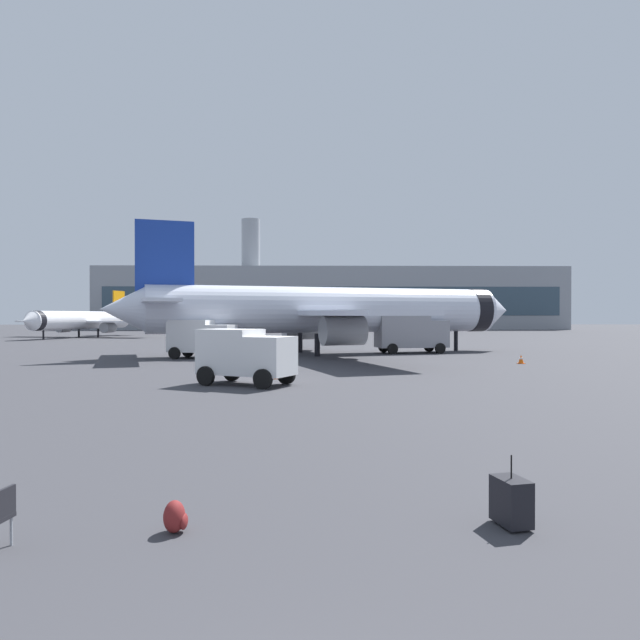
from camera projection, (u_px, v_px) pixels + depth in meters
name	position (u px, v px, depth m)	size (l,w,h in m)	color
airplane_at_gate	(328.00, 310.00, 48.80)	(35.03, 31.98, 10.50)	silver
airplane_taxiing	(83.00, 320.00, 85.31)	(21.98, 24.14, 7.18)	white
service_truck	(201.00, 337.00, 43.66)	(5.18, 3.43, 2.90)	white
fuel_truck	(411.00, 332.00, 49.93)	(6.33, 3.56, 3.20)	gray
cargo_van	(245.00, 354.00, 27.13)	(4.83, 3.88, 2.60)	white
safety_cone_near	(285.00, 345.00, 56.81)	(0.44, 0.44, 0.75)	#F2590C
safety_cone_mid	(278.00, 371.00, 29.76)	(0.44, 0.44, 0.82)	#F2590C
safety_cone_far	(521.00, 359.00, 39.03)	(0.44, 0.44, 0.61)	#F2590C
safety_cone_outer	(250.00, 364.00, 34.50)	(0.44, 0.44, 0.75)	#F2590C
rolling_suitcase	(511.00, 501.00, 8.96)	(0.53, 0.71, 1.10)	black
traveller_backpack	(175.00, 517.00, 8.71)	(0.36, 0.40, 0.48)	maroon
terminal_building	(330.00, 299.00, 139.31)	(106.12, 22.58, 26.14)	gray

